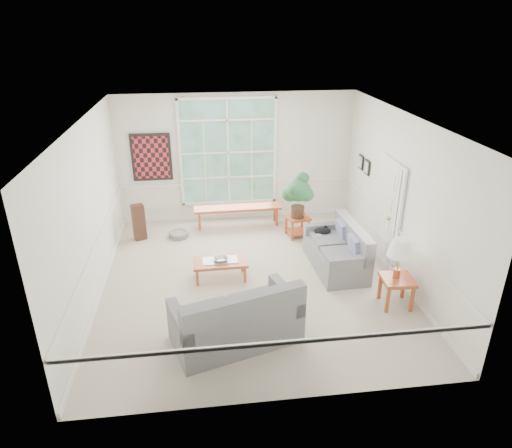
{
  "coord_description": "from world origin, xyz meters",
  "views": [
    {
      "loc": [
        -0.86,
        -7.34,
        4.49
      ],
      "look_at": [
        0.1,
        0.2,
        1.05
      ],
      "focal_mm": 32.0,
      "sensor_mm": 36.0,
      "label": 1
    }
  ],
  "objects": [
    {
      "name": "floor",
      "position": [
        0.0,
        0.0,
        -0.01
      ],
      "size": [
        5.5,
        6.0,
        0.01
      ],
      "primitive_type": "cube",
      "color": "#B5AA97",
      "rests_on": "ground"
    },
    {
      "name": "door_sidelight",
      "position": [
        2.71,
        -0.03,
        1.15
      ],
      "size": [
        0.08,
        0.26,
        1.9
      ],
      "primitive_type": "cube",
      "color": "white",
      "rests_on": "wall_right"
    },
    {
      "name": "entry_door",
      "position": [
        2.71,
        0.6,
        1.05
      ],
      "size": [
        0.08,
        0.9,
        2.1
      ],
      "primitive_type": "cube",
      "color": "white",
      "rests_on": "floor"
    },
    {
      "name": "loveseat_front",
      "position": [
        -0.45,
        -1.71,
        0.5
      ],
      "size": [
        2.05,
        1.45,
        1.0
      ],
      "primitive_type": "cube",
      "rotation": [
        0.0,
        0.0,
        0.29
      ],
      "color": "slate",
      "rests_on": "floor"
    },
    {
      "name": "window_back",
      "position": [
        -0.2,
        2.96,
        1.65
      ],
      "size": [
        2.3,
        0.08,
        2.4
      ],
      "primitive_type": "cube",
      "color": "white",
      "rests_on": "wall_back"
    },
    {
      "name": "wall_art",
      "position": [
        -1.95,
        2.95,
        1.6
      ],
      "size": [
        0.9,
        0.06,
        1.1
      ],
      "primitive_type": "cube",
      "color": "maroon",
      "rests_on": "wall_back"
    },
    {
      "name": "window_bench",
      "position": [
        -0.04,
        2.47,
        0.24
      ],
      "size": [
        2.04,
        0.42,
        0.47
      ],
      "primitive_type": "cube",
      "rotation": [
        0.0,
        0.0,
        0.01
      ],
      "color": "#AC4924",
      "rests_on": "floor"
    },
    {
      "name": "coffee_table",
      "position": [
        -0.58,
        0.13,
        0.19
      ],
      "size": [
        1.01,
        0.57,
        0.37
      ],
      "primitive_type": "cube",
      "rotation": [
        0.0,
        0.0,
        0.02
      ],
      "color": "#AC4924",
      "rests_on": "floor"
    },
    {
      "name": "houseplant",
      "position": [
        1.21,
        1.71,
        0.99
      ],
      "size": [
        0.79,
        0.79,
        1.01
      ],
      "primitive_type": null,
      "rotation": [
        0.0,
        0.0,
        0.45
      ],
      "color": "#275A32",
      "rests_on": "end_table"
    },
    {
      "name": "floor_speaker",
      "position": [
        -2.26,
        2.04,
        0.4
      ],
      "size": [
        0.31,
        0.28,
        0.81
      ],
      "primitive_type": "cube",
      "rotation": [
        0.0,
        0.0,
        0.37
      ],
      "color": "#402619",
      "rests_on": "floor"
    },
    {
      "name": "wall_left",
      "position": [
        -2.75,
        0.0,
        1.5
      ],
      "size": [
        0.02,
        6.0,
        3.0
      ],
      "primitive_type": "cube",
      "color": "silver",
      "rests_on": "ground"
    },
    {
      "name": "pet_bed",
      "position": [
        -1.41,
        2.03,
        0.07
      ],
      "size": [
        0.5,
        0.5,
        0.13
      ],
      "primitive_type": "cylinder",
      "rotation": [
        0.0,
        0.0,
        0.13
      ],
      "color": "slate",
      "rests_on": "floor"
    },
    {
      "name": "wall_frame_near",
      "position": [
        2.71,
        1.75,
        1.55
      ],
      "size": [
        0.04,
        0.26,
        0.32
      ],
      "primitive_type": "cube",
      "color": "black",
      "rests_on": "wall_right"
    },
    {
      "name": "pewter_bowl",
      "position": [
        -0.57,
        0.12,
        0.41
      ],
      "size": [
        0.38,
        0.38,
        0.08
      ],
      "primitive_type": "imported",
      "rotation": [
        0.0,
        0.0,
        0.2
      ],
      "color": "#9C9CA1",
      "rests_on": "coffee_table"
    },
    {
      "name": "table_lamp",
      "position": [
        2.3,
        -1.11,
        0.88
      ],
      "size": [
        0.47,
        0.47,
        0.71
      ],
      "primitive_type": null,
      "rotation": [
        0.0,
        0.0,
        0.14
      ],
      "color": "white",
      "rests_on": "side_table"
    },
    {
      "name": "wall_front",
      "position": [
        0.0,
        -3.0,
        1.5
      ],
      "size": [
        5.5,
        0.02,
        3.0
      ],
      "primitive_type": "cube",
      "color": "silver",
      "rests_on": "ground"
    },
    {
      "name": "loveseat_right",
      "position": [
        1.67,
        0.25,
        0.44
      ],
      "size": [
        0.93,
        1.68,
        0.89
      ],
      "primitive_type": "cube",
      "rotation": [
        0.0,
        0.0,
        0.05
      ],
      "color": "slate",
      "rests_on": "floor"
    },
    {
      "name": "side_table",
      "position": [
        2.32,
        -1.13,
        0.26
      ],
      "size": [
        0.55,
        0.55,
        0.53
      ],
      "primitive_type": "cube",
      "rotation": [
        0.0,
        0.0,
        -0.07
      ],
      "color": "#AC4924",
      "rests_on": "floor"
    },
    {
      "name": "cat",
      "position": [
        1.55,
        0.82,
        0.54
      ],
      "size": [
        0.37,
        0.28,
        0.16
      ],
      "primitive_type": "ellipsoid",
      "rotation": [
        0.0,
        0.0,
        0.1
      ],
      "color": "black",
      "rests_on": "loveseat_right"
    },
    {
      "name": "wall_right",
      "position": [
        2.75,
        0.0,
        1.5
      ],
      "size": [
        0.02,
        6.0,
        3.0
      ],
      "primitive_type": "cube",
      "color": "silver",
      "rests_on": "ground"
    },
    {
      "name": "ceiling",
      "position": [
        0.0,
        0.0,
        3.0
      ],
      "size": [
        5.5,
        6.0,
        0.02
      ],
      "primitive_type": "cube",
      "color": "white",
      "rests_on": "ground"
    },
    {
      "name": "wall_frame_far",
      "position": [
        2.71,
        2.15,
        1.55
      ],
      "size": [
        0.04,
        0.26,
        0.32
      ],
      "primitive_type": "cube",
      "color": "black",
      "rests_on": "wall_right"
    },
    {
      "name": "wall_back",
      "position": [
        0.0,
        3.0,
        1.5
      ],
      "size": [
        5.5,
        0.02,
        3.0
      ],
      "primitive_type": "cube",
      "color": "silver",
      "rests_on": "ground"
    },
    {
      "name": "end_table",
      "position": [
        1.23,
        1.75,
        0.24
      ],
      "size": [
        0.56,
        0.56,
        0.48
      ],
      "primitive_type": "cube",
      "rotation": [
        0.0,
        0.0,
        0.17
      ],
      "color": "#AC4924",
      "rests_on": "floor"
    }
  ]
}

